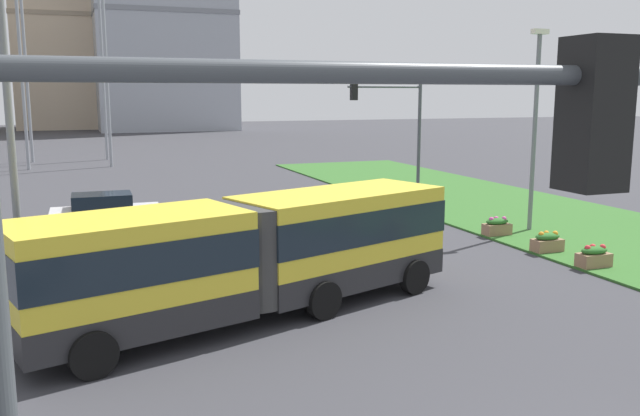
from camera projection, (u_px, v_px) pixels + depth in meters
name	position (u px, v px, depth m)	size (l,w,h in m)	color
articulated_bus	(253.00, 254.00, 16.81)	(11.95, 5.99, 3.00)	yellow
car_white_van	(105.00, 213.00, 27.61)	(4.43, 2.08, 1.58)	silver
flower_planter_3	(594.00, 256.00, 21.65)	(1.10, 0.56, 0.74)	#937051
flower_planter_4	(547.00, 242.00, 23.77)	(1.10, 0.56, 0.74)	#937051
flower_planter_5	(497.00, 226.00, 26.56)	(1.10, 0.56, 0.74)	#937051
traffic_light_far_right	(397.00, 125.00, 30.77)	(3.76, 0.28, 6.19)	#474C51
streetlight_left	(10.00, 125.00, 15.44)	(0.70, 0.28, 9.01)	slate
streetlight_median	(535.00, 122.00, 26.89)	(0.70, 0.28, 8.21)	slate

